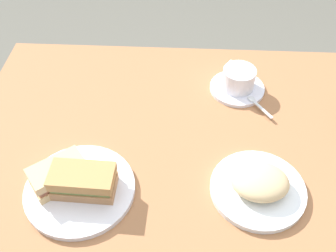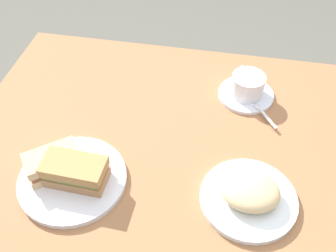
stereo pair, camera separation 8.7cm
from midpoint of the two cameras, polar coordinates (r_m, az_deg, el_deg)
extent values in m
cube|color=#9F6842|center=(0.98, 12.20, -3.64)|extent=(1.36, 0.76, 0.03)
cylinder|color=#A3654B|center=(1.55, -12.54, -0.31)|extent=(0.05, 0.05, 0.70)
cylinder|color=white|center=(0.90, -11.14, -7.81)|extent=(0.24, 0.24, 0.01)
cube|color=#B47C50|center=(0.88, -10.57, -7.40)|extent=(0.14, 0.08, 0.02)
cube|color=olive|center=(0.86, -10.73, -6.73)|extent=(0.13, 0.07, 0.01)
cube|color=#B3824A|center=(0.85, -10.88, -6.04)|extent=(0.14, 0.08, 0.02)
cube|color=tan|center=(0.91, -13.68, -6.01)|extent=(0.14, 0.13, 0.02)
cube|color=brown|center=(0.89, -13.87, -5.36)|extent=(0.12, 0.12, 0.01)
cube|color=tan|center=(0.88, -14.06, -4.69)|extent=(0.14, 0.13, 0.02)
cylinder|color=white|center=(1.11, 13.58, 4.41)|extent=(0.15, 0.15, 0.01)
cylinder|color=white|center=(1.08, 13.90, 5.76)|extent=(0.09, 0.09, 0.06)
cylinder|color=#AD7D57|center=(1.07, 14.14, 6.80)|extent=(0.08, 0.08, 0.01)
torus|color=white|center=(1.12, 13.25, 7.47)|extent=(0.02, 0.04, 0.04)
cube|color=silver|center=(1.04, 16.80, 0.95)|extent=(0.05, 0.07, 0.00)
ellipsoid|color=silver|center=(1.07, 15.40, 2.66)|extent=(0.03, 0.03, 0.01)
cylinder|color=white|center=(0.88, 14.56, -10.48)|extent=(0.21, 0.21, 0.01)
ellipsoid|color=#DAB984|center=(0.86, 14.92, -9.42)|extent=(0.13, 0.11, 0.04)
camera|label=1|loc=(0.04, -87.39, 2.76)|focal=41.47mm
camera|label=2|loc=(0.04, 92.61, -2.76)|focal=41.47mm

